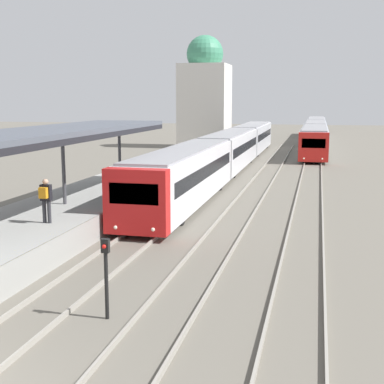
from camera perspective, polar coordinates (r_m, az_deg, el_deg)
platform_canopy at (r=23.87m, az=-13.60°, el=6.37°), size 4.00×17.05×3.36m
person_on_platform at (r=20.51m, az=-15.35°, el=-0.53°), size 0.40×0.40×1.66m
train_near at (r=43.61m, az=4.05°, el=4.61°), size 2.63×46.69×3.03m
train_far at (r=70.11m, az=13.03°, el=6.28°), size 2.62×45.14×2.94m
signal_post_near at (r=13.91m, az=-9.16°, el=-8.25°), size 0.20×0.21×2.13m
distant_domed_building at (r=64.40m, az=1.38°, el=10.25°), size 5.60×5.60×13.09m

